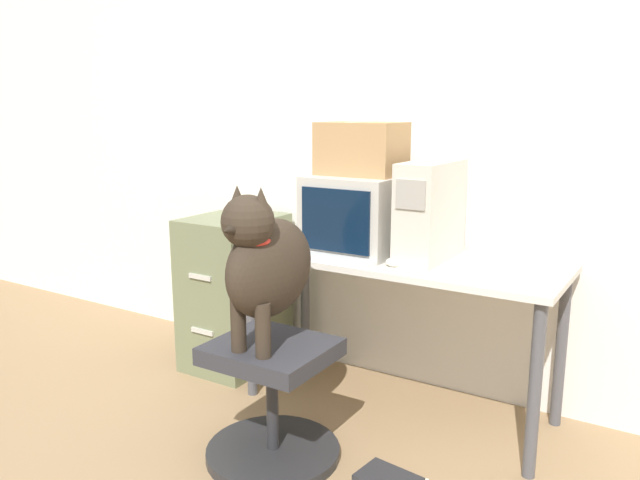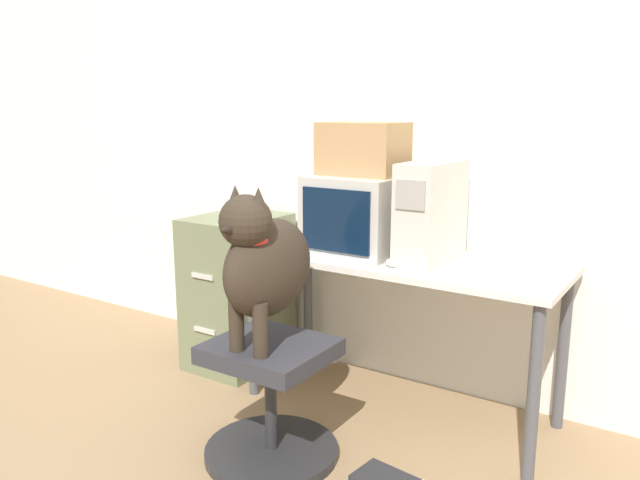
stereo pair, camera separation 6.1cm
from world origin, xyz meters
The scene contains 11 objects.
ground_plane centered at (0.00, 0.00, 0.00)m, with size 12.00×12.00×0.00m, color #937551.
wall_back centered at (0.00, 0.65, 1.30)m, with size 8.00×0.05×2.60m.
desk centered at (0.00, 0.29, 0.65)m, with size 1.46×0.59×0.75m.
crt_monitor centered at (-0.22, 0.32, 0.93)m, with size 0.42×0.48×0.36m.
pc_tower centered at (0.12, 0.33, 0.97)m, with size 0.17×0.45×0.44m.
keyboard centered at (-0.22, 0.09, 0.76)m, with size 0.42×0.15×0.03m.
computer_mouse centered at (0.05, 0.11, 0.77)m, with size 0.07×0.05×0.04m.
office_chair centered at (-0.25, -0.36, 0.25)m, with size 0.55×0.55×0.50m.
dog centered at (-0.25, -0.39, 0.84)m, with size 0.21×0.51×0.64m.
filing_cabinet centered at (-1.00, 0.31, 0.42)m, with size 0.42×0.54×0.84m.
cardboard_box centered at (-0.22, 0.32, 1.23)m, with size 0.38×0.26×0.24m.
Camera 1 is at (1.15, -2.25, 1.42)m, focal length 35.00 mm.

